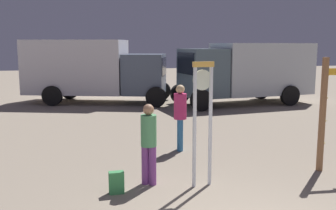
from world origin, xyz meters
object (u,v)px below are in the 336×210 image
object	(u,v)px
person_distant	(180,114)
box_truck_far	(247,70)
arrow_sign	(336,96)
person_near_clock	(149,140)
box_truck_near	(92,69)
backpack	(116,183)
standing_clock	(203,112)

from	to	relation	value
person_distant	box_truck_far	world-z (taller)	box_truck_far
arrow_sign	person_distant	world-z (taller)	arrow_sign
arrow_sign	person_near_clock	size ratio (longest dim) A/B	1.54
box_truck_near	person_distant	bearing A→B (deg)	-79.61
arrow_sign	backpack	size ratio (longest dim) A/B	5.89
backpack	box_truck_near	world-z (taller)	box_truck_near
box_truck_far	backpack	bearing A→B (deg)	-127.37
backpack	box_truck_far	xyz separation A→B (m)	(7.21, 9.45, 1.36)
arrow_sign	box_truck_near	distance (m)	12.27
standing_clock	person_distant	xyz separation A→B (m)	(0.30, 2.52, -0.49)
standing_clock	backpack	distance (m)	2.06
backpack	box_truck_far	size ratio (longest dim) A/B	0.06
standing_clock	person_near_clock	world-z (taller)	standing_clock
person_near_clock	box_truck_far	world-z (taller)	box_truck_far
person_near_clock	box_truck_far	size ratio (longest dim) A/B	0.25
standing_clock	box_truck_far	size ratio (longest dim) A/B	0.37
backpack	arrow_sign	bearing A→B (deg)	2.02
backpack	person_distant	xyz separation A→B (m)	(1.95, 2.51, 0.75)
standing_clock	box_truck_near	size ratio (longest dim) A/B	0.34
arrow_sign	box_truck_far	bearing A→B (deg)	74.76
standing_clock	person_distant	distance (m)	2.59
arrow_sign	box_truck_far	size ratio (longest dim) A/B	0.38
standing_clock	box_truck_near	xyz separation A→B (m)	(-1.36, 11.62, 0.16)
standing_clock	arrow_sign	xyz separation A→B (m)	(3.04, 0.17, 0.18)
person_near_clock	backpack	xyz separation A→B (m)	(-0.67, -0.31, -0.68)
box_truck_far	person_distant	bearing A→B (deg)	-127.22
person_near_clock	arrow_sign	bearing A→B (deg)	-2.03
standing_clock	person_distant	bearing A→B (deg)	83.13
box_truck_near	box_truck_far	distance (m)	7.27
person_near_clock	backpack	distance (m)	1.01
standing_clock	box_truck_far	xyz separation A→B (m)	(5.57, 9.45, 0.12)
person_distant	backpack	bearing A→B (deg)	-127.77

